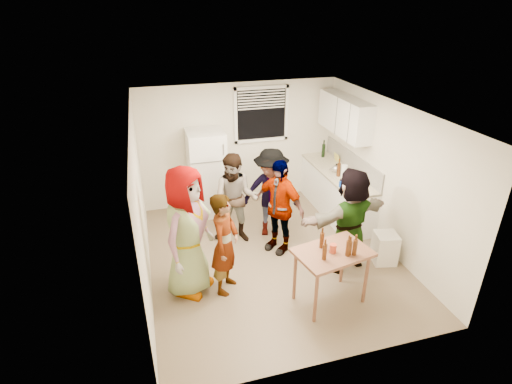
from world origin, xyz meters
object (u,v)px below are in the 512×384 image
object	(u,v)px
beer_bottle_counter	(338,176)
blue_cup	(341,187)
guest_grey	(192,288)
kettle	(336,172)
guest_stripe	(227,288)
guest_black	(278,248)
guest_back_right	(270,233)
beer_bottle_table	(349,255)
guest_back_left	(236,239)
trash_bin	(385,249)
serving_table	(328,300)
red_cup	(333,252)
guest_orange	(344,265)
wine_bottle	(323,157)
refrigerator	(207,173)

from	to	relation	value
beer_bottle_counter	blue_cup	bearing A→B (deg)	-109.83
guest_grey	kettle	bearing A→B (deg)	-25.11
guest_stripe	guest_black	xyz separation A→B (m)	(1.08, 0.80, 0.00)
kettle	guest_back_right	world-z (taller)	kettle
beer_bottle_table	guest_back_left	world-z (taller)	beer_bottle_table
guest_back_right	trash_bin	bearing A→B (deg)	-22.80
beer_bottle_counter	serving_table	bearing A→B (deg)	-117.72
guest_grey	blue_cup	bearing A→B (deg)	-34.19
guest_stripe	guest_grey	bearing A→B (deg)	105.78
guest_grey	guest_black	distance (m)	1.71
beer_bottle_table	red_cup	size ratio (longest dim) A/B	1.64
blue_cup	guest_back_left	bearing A→B (deg)	174.33
serving_table	guest_orange	size ratio (longest dim) A/B	0.59
kettle	guest_back_right	size ratio (longest dim) A/B	0.13
blue_cup	beer_bottle_table	xyz separation A→B (m)	(-0.82, -1.88, -0.05)
wine_bottle	guest_black	distance (m)	2.52
guest_stripe	guest_back_right	size ratio (longest dim) A/B	0.95
beer_bottle_counter	guest_orange	xyz separation A→B (m)	(-0.53, -1.50, -0.90)
wine_bottle	guest_back_left	xyz separation A→B (m)	(-2.21, -1.27, -0.90)
wine_bottle	guest_stripe	distance (m)	3.79
kettle	wine_bottle	size ratio (longest dim) A/B	0.79
red_cup	guest_back_left	size ratio (longest dim) A/B	0.08
trash_bin	beer_bottle_table	size ratio (longest dim) A/B	2.53
refrigerator	trash_bin	bearing A→B (deg)	-45.14
guest_grey	guest_stripe	size ratio (longest dim) A/B	1.25
blue_cup	guest_back_left	xyz separation A→B (m)	(-1.90, 0.19, -0.90)
guest_back_right	guest_black	xyz separation A→B (m)	(-0.03, -0.51, 0.00)
kettle	red_cup	size ratio (longest dim) A/B	1.75
kettle	trash_bin	xyz separation A→B (m)	(0.08, -1.76, -0.65)
kettle	wine_bottle	distance (m)	0.83
serving_table	guest_stripe	xyz separation A→B (m)	(-1.36, 0.66, 0.00)
refrigerator	guest_back_right	size ratio (longest dim) A/B	1.03
serving_table	guest_orange	world-z (taller)	serving_table
blue_cup	guest_stripe	world-z (taller)	blue_cup
refrigerator	guest_back_right	bearing A→B (deg)	-50.44
guest_grey	guest_black	size ratio (longest dim) A/B	1.19
refrigerator	blue_cup	distance (m)	2.59
wine_bottle	guest_grey	distance (m)	4.07
refrigerator	guest_orange	bearing A→B (deg)	-53.18
red_cup	guest_back_right	xyz separation A→B (m)	(-0.24, 2.00, -0.85)
beer_bottle_counter	serving_table	world-z (taller)	beer_bottle_counter
refrigerator	guest_orange	size ratio (longest dim) A/B	1.00
refrigerator	guest_back_left	size ratio (longest dim) A/B	1.04
kettle	beer_bottle_table	distance (m)	2.72
serving_table	guest_grey	distance (m)	2.03
blue_cup	guest_stripe	distance (m)	2.74
beer_bottle_counter	guest_stripe	world-z (taller)	beer_bottle_counter
guest_black	beer_bottle_table	bearing A→B (deg)	-19.32
wine_bottle	trash_bin	distance (m)	2.66
kettle	wine_bottle	xyz separation A→B (m)	(0.10, 0.82, 0.00)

